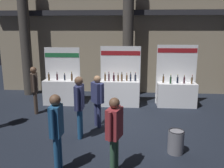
{
  "coord_description": "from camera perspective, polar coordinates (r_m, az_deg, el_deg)",
  "views": [
    {
      "loc": [
        0.1,
        -7.13,
        3.06
      ],
      "look_at": [
        -0.5,
        0.92,
        1.21
      ],
      "focal_mm": 38.45,
      "sensor_mm": 36.0,
      "label": 1
    }
  ],
  "objects": [
    {
      "name": "visitor_0",
      "position": [
        5.28,
        -13.05,
        -9.97
      ],
      "size": [
        0.23,
        0.52,
        1.76
      ],
      "rotation": [
        0.0,
        0.0,
        4.67
      ],
      "color": "navy",
      "rests_on": "ground_plane"
    },
    {
      "name": "visitor_3",
      "position": [
        9.16,
        -17.94,
        -0.51
      ],
      "size": [
        0.32,
        0.48,
        1.76
      ],
      "rotation": [
        0.0,
        0.0,
        1.87
      ],
      "color": "#47382D",
      "rests_on": "ground_plane"
    },
    {
      "name": "ground_plane",
      "position": [
        7.76,
        3.25,
        -10.36
      ],
      "size": [
        25.53,
        25.53,
        0.0
      ],
      "primitive_type": "plane",
      "color": "black"
    },
    {
      "name": "visitor_4",
      "position": [
        7.56,
        -3.49,
        -2.95
      ],
      "size": [
        0.44,
        0.47,
        1.67
      ],
      "rotation": [
        0.0,
        0.0,
        2.22
      ],
      "color": "navy",
      "rests_on": "ground_plane"
    },
    {
      "name": "trash_bin",
      "position": [
        6.4,
        14.93,
        -13.11
      ],
      "size": [
        0.4,
        0.4,
        0.61
      ],
      "color": "slate",
      "rests_on": "ground_plane"
    },
    {
      "name": "visitor_5",
      "position": [
        5.13,
        0.55,
        -10.54
      ],
      "size": [
        0.37,
        0.54,
        1.7
      ],
      "rotation": [
        0.0,
        0.0,
        1.24
      ],
      "color": "#33563D",
      "rests_on": "ground_plane"
    },
    {
      "name": "hall_colonnade",
      "position": [
        11.57,
        3.92,
        14.59
      ],
      "size": [
        12.76,
        1.21,
        6.91
      ],
      "color": "gray",
      "rests_on": "ground_plane"
    },
    {
      "name": "exhibitor_booth_0",
      "position": [
        10.21,
        -11.89,
        -1.31
      ],
      "size": [
        1.48,
        0.66,
        2.33
      ],
      "color": "white",
      "rests_on": "ground_plane"
    },
    {
      "name": "visitor_2",
      "position": [
        6.78,
        -7.76,
        -4.18
      ],
      "size": [
        0.24,
        0.59,
        1.8
      ],
      "rotation": [
        0.0,
        0.0,
        4.72
      ],
      "color": "navy",
      "rests_on": "ground_plane"
    },
    {
      "name": "exhibitor_booth_2",
      "position": [
        10.04,
        15.05,
        -1.74
      ],
      "size": [
        1.61,
        0.66,
        2.46
      ],
      "color": "white",
      "rests_on": "ground_plane"
    },
    {
      "name": "exhibitor_booth_1",
      "position": [
        9.81,
        1.9,
        -1.54
      ],
      "size": [
        1.64,
        0.66,
        2.39
      ],
      "color": "white",
      "rests_on": "ground_plane"
    }
  ]
}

